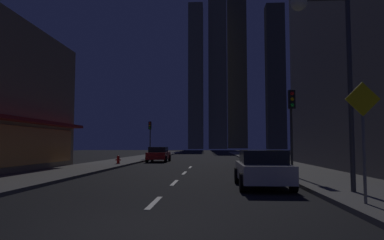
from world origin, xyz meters
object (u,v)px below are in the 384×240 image
(fire_hydrant_far_left, at_px, (118,160))
(traffic_light_near_right, at_px, (292,113))
(traffic_light_far_left, at_px, (150,131))
(pedestrian_crossing_sign, at_px, (363,131))
(street_lamp_right, at_px, (323,42))
(car_parked_far, at_px, (159,154))
(car_parked_near, at_px, (262,168))

(fire_hydrant_far_left, xyz_separation_m, traffic_light_near_right, (11.40, -10.40, 2.74))
(traffic_light_far_left, bearing_deg, pedestrian_crossing_sign, -69.56)
(traffic_light_near_right, height_order, pedestrian_crossing_sign, traffic_light_near_right)
(street_lamp_right, bearing_deg, traffic_light_far_left, 111.60)
(traffic_light_far_left, bearing_deg, traffic_light_near_right, -63.50)
(car_parked_far, bearing_deg, street_lamp_right, -67.65)
(traffic_light_near_right, relative_size, traffic_light_far_left, 1.00)
(traffic_light_near_right, relative_size, pedestrian_crossing_sign, 1.33)
(street_lamp_right, distance_m, pedestrian_crossing_sign, 3.83)
(car_parked_far, xyz_separation_m, traffic_light_far_left, (-1.90, 5.63, 2.45))
(car_parked_near, height_order, traffic_light_near_right, traffic_light_near_right)
(car_parked_near, relative_size, car_parked_far, 1.00)
(car_parked_far, distance_m, traffic_light_near_right, 18.94)
(fire_hydrant_far_left, xyz_separation_m, traffic_light_far_left, (0.40, 11.66, 2.74))
(traffic_light_near_right, xyz_separation_m, street_lamp_right, (-0.12, -5.41, 1.87))
(pedestrian_crossing_sign, bearing_deg, car_parked_far, 110.85)
(car_parked_near, bearing_deg, traffic_light_far_left, 109.76)
(car_parked_near, height_order, street_lamp_right, street_lamp_right)
(fire_hydrant_far_left, height_order, traffic_light_near_right, traffic_light_near_right)
(traffic_light_near_right, height_order, street_lamp_right, street_lamp_right)
(pedestrian_crossing_sign, bearing_deg, traffic_light_far_left, 110.44)
(traffic_light_near_right, distance_m, pedestrian_crossing_sign, 7.81)
(car_parked_near, xyz_separation_m, fire_hydrant_far_left, (-9.50, 13.67, -0.29))
(car_parked_near, xyz_separation_m, street_lamp_right, (1.78, -2.15, 4.33))
(car_parked_far, height_order, pedestrian_crossing_sign, pedestrian_crossing_sign)
(street_lamp_right, bearing_deg, car_parked_far, 112.35)
(car_parked_near, relative_size, traffic_light_near_right, 1.01)
(traffic_light_far_left, bearing_deg, street_lamp_right, -68.40)
(fire_hydrant_far_left, distance_m, traffic_light_near_right, 15.67)
(traffic_light_near_right, bearing_deg, traffic_light_far_left, 116.50)
(fire_hydrant_far_left, xyz_separation_m, street_lamp_right, (11.28, -15.81, 4.61))
(fire_hydrant_far_left, relative_size, traffic_light_far_left, 0.16)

